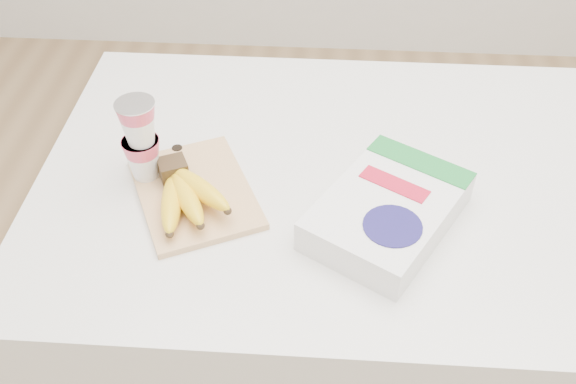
% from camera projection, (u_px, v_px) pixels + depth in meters
% --- Properties ---
extents(table, '(1.19, 0.79, 0.89)m').
position_uv_depth(table, '(347.00, 319.00, 1.49)').
color(table, white).
rests_on(table, ground).
extents(cutting_board, '(0.28, 0.31, 0.01)m').
position_uv_depth(cutting_board, '(195.00, 192.00, 1.14)').
color(cutting_board, '#DEA879').
rests_on(cutting_board, table).
extents(bananas, '(0.16, 0.19, 0.06)m').
position_uv_depth(bananas, '(185.00, 193.00, 1.09)').
color(bananas, '#382816').
rests_on(bananas, cutting_board).
extents(yogurt_stack, '(0.07, 0.07, 0.16)m').
position_uv_depth(yogurt_stack, '(140.00, 138.00, 1.10)').
color(yogurt_stack, white).
rests_on(yogurt_stack, cutting_board).
extents(cereal_box, '(0.30, 0.33, 0.06)m').
position_uv_depth(cereal_box, '(388.00, 211.00, 1.07)').
color(cereal_box, white).
rests_on(cereal_box, table).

